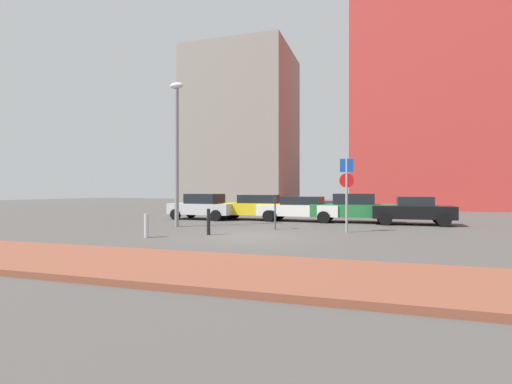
% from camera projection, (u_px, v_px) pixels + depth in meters
% --- Properties ---
extents(ground_plane, '(120.00, 120.00, 0.00)m').
position_uv_depth(ground_plane, '(251.00, 236.00, 14.42)').
color(ground_plane, '#4C4947').
extents(sidewalk_brick, '(40.00, 3.30, 0.14)m').
position_uv_depth(sidewalk_brick, '(159.00, 266.00, 8.38)').
color(sidewalk_brick, brown).
rests_on(sidewalk_brick, ground).
extents(parked_car_silver, '(4.12, 2.20, 1.55)m').
position_uv_depth(parked_car_silver, '(203.00, 206.00, 22.71)').
color(parked_car_silver, '#B7BABF').
rests_on(parked_car_silver, ground).
extents(parked_car_yellow, '(4.33, 1.96, 1.49)m').
position_uv_depth(parked_car_yellow, '(254.00, 207.00, 22.32)').
color(parked_car_yellow, gold).
rests_on(parked_car_yellow, ground).
extents(parked_car_white, '(4.63, 1.98, 1.41)m').
position_uv_depth(parked_car_white, '(300.00, 208.00, 21.32)').
color(parked_car_white, white).
rests_on(parked_car_white, ground).
extents(parked_car_green, '(4.59, 2.12, 1.58)m').
position_uv_depth(parked_car_green, '(353.00, 208.00, 20.50)').
color(parked_car_green, '#237238').
rests_on(parked_car_green, ground).
extents(parked_car_black, '(3.92, 1.94, 1.43)m').
position_uv_depth(parked_car_black, '(413.00, 210.00, 19.19)').
color(parked_car_black, black).
rests_on(parked_car_black, ground).
extents(parking_sign_post, '(0.60, 0.12, 3.10)m').
position_uv_depth(parking_sign_post, '(347.00, 186.00, 15.65)').
color(parking_sign_post, gray).
rests_on(parking_sign_post, ground).
extents(parking_meter, '(0.18, 0.14, 1.48)m').
position_uv_depth(parking_meter, '(275.00, 208.00, 16.76)').
color(parking_meter, '#4C4C51').
rests_on(parking_meter, ground).
extents(street_lamp, '(0.70, 0.36, 6.96)m').
position_uv_depth(street_lamp, '(177.00, 142.00, 18.07)').
color(street_lamp, gray).
rests_on(street_lamp, ground).
extents(traffic_bollard_near, '(0.17, 0.17, 0.89)m').
position_uv_depth(traffic_bollard_near, '(147.00, 226.00, 13.93)').
color(traffic_bollard_near, '#B7B7BC').
rests_on(traffic_bollard_near, ground).
extents(traffic_bollard_mid, '(0.14, 0.14, 1.03)m').
position_uv_depth(traffic_bollard_mid, '(208.00, 222.00, 14.77)').
color(traffic_bollard_mid, black).
rests_on(traffic_bollard_mid, ground).
extents(building_colorful_midrise, '(17.97, 14.05, 30.62)m').
position_uv_depth(building_colorful_midrise, '(445.00, 57.00, 38.00)').
color(building_colorful_midrise, '#BF3833').
rests_on(building_colorful_midrise, ground).
extents(building_under_construction, '(12.82, 11.92, 19.67)m').
position_uv_depth(building_under_construction, '(243.00, 129.00, 49.24)').
color(building_under_construction, gray).
rests_on(building_under_construction, ground).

